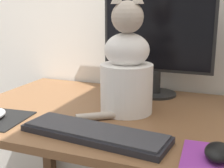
{
  "coord_description": "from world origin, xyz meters",
  "views": [
    {
      "loc": [
        0.29,
        -0.99,
        1.12
      ],
      "look_at": [
        -0.05,
        -0.11,
        0.88
      ],
      "focal_mm": 50.0,
      "sensor_mm": 36.0,
      "label": 1
    }
  ],
  "objects_px": {
    "monitor": "(157,39)",
    "computer_mouse_right": "(218,152)",
    "cat": "(126,69)",
    "keyboard": "(94,133)"
  },
  "relations": [
    {
      "from": "monitor",
      "to": "computer_mouse_right",
      "type": "bearing_deg",
      "value": -61.25
    },
    {
      "from": "monitor",
      "to": "computer_mouse_right",
      "type": "distance_m",
      "value": 0.62
    },
    {
      "from": "monitor",
      "to": "cat",
      "type": "height_order",
      "value": "monitor"
    },
    {
      "from": "monitor",
      "to": "computer_mouse_right",
      "type": "xyz_separation_m",
      "value": [
        0.28,
        -0.51,
        -0.21
      ]
    },
    {
      "from": "monitor",
      "to": "cat",
      "type": "relative_size",
      "value": 1.1
    },
    {
      "from": "monitor",
      "to": "cat",
      "type": "bearing_deg",
      "value": -99.93
    },
    {
      "from": "monitor",
      "to": "keyboard",
      "type": "height_order",
      "value": "monitor"
    },
    {
      "from": "keyboard",
      "to": "cat",
      "type": "xyz_separation_m",
      "value": [
        0.01,
        0.24,
        0.14
      ]
    },
    {
      "from": "computer_mouse_right",
      "to": "cat",
      "type": "relative_size",
      "value": 0.23
    },
    {
      "from": "monitor",
      "to": "computer_mouse_right",
      "type": "height_order",
      "value": "monitor"
    }
  ]
}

